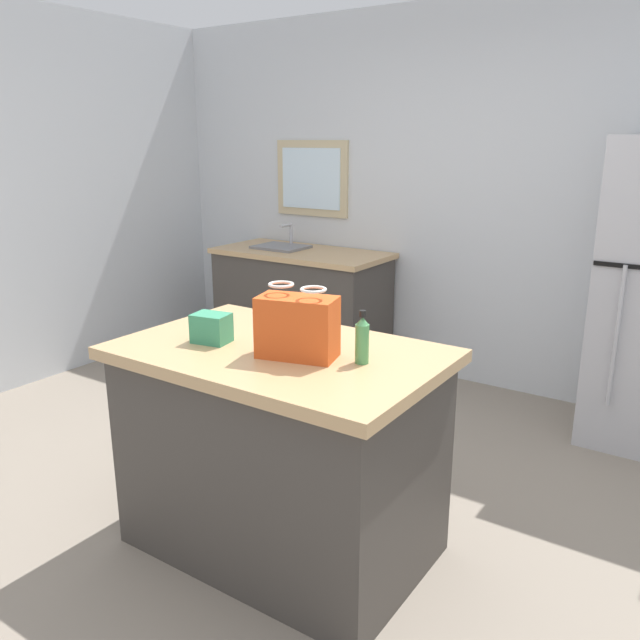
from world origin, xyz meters
The scene contains 7 objects.
ground centered at (0.00, 0.00, 0.00)m, with size 6.80×6.80×0.00m, color gray.
back_wall centered at (-0.02, 2.28, 1.34)m, with size 5.66×0.13×2.67m.
kitchen_island centered at (-0.02, -0.16, 0.47)m, with size 1.33×0.86×0.93m.
sink_counter centered at (-1.39, 1.89, 0.47)m, with size 1.38×0.66×1.10m.
shopping_bag centered at (0.10, -0.20, 1.05)m, with size 0.34×0.23×0.29m.
small_box centered at (-0.31, -0.26, 0.99)m, with size 0.15×0.11×0.12m, color #388E66.
bottle centered at (0.35, -0.13, 1.02)m, with size 0.05×0.05×0.21m.
Camera 1 is at (1.51, -2.13, 1.76)m, focal length 35.91 mm.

